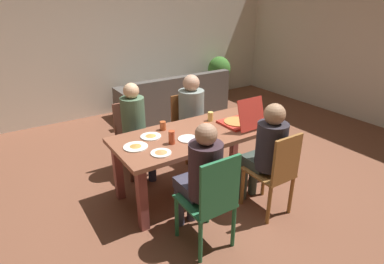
{
  "coord_description": "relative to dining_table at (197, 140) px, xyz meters",
  "views": [
    {
      "loc": [
        -1.85,
        -2.73,
        2.18
      ],
      "look_at": [
        0.0,
        0.1,
        0.71
      ],
      "focal_mm": 29.75,
      "sensor_mm": 36.0,
      "label": 1
    }
  ],
  "objects": [
    {
      "name": "ground_plane",
      "position": [
        0.0,
        0.0,
        -0.64
      ],
      "size": [
        20.0,
        20.0,
        0.0
      ],
      "primitive_type": "plane",
      "color": "brown"
    },
    {
      "name": "back_wall",
      "position": [
        0.0,
        3.22,
        0.78
      ],
      "size": [
        7.78,
        0.12,
        2.85
      ],
      "primitive_type": "cube",
      "color": "silver",
      "rests_on": "ground"
    },
    {
      "name": "side_wall_right",
      "position": [
        3.89,
        0.97,
        0.78
      ],
      "size": [
        0.12,
        5.47,
        2.85
      ],
      "primitive_type": "cube",
      "color": "silver",
      "rests_on": "ground"
    },
    {
      "name": "dining_table",
      "position": [
        0.0,
        0.0,
        0.0
      ],
      "size": [
        1.9,
        0.84,
        0.74
      ],
      "color": "brown",
      "rests_on": "ground"
    },
    {
      "name": "chair_0",
      "position": [
        -0.44,
        -0.9,
        -0.1
      ],
      "size": [
        0.42,
        0.46,
        0.97
      ],
      "color": "#266B41",
      "rests_on": "ground"
    },
    {
      "name": "person_0",
      "position": [
        -0.44,
        -0.72,
        0.06
      ],
      "size": [
        0.3,
        0.53,
        1.21
      ],
      "color": "#3C394A",
      "rests_on": "ground"
    },
    {
      "name": "chair_1",
      "position": [
        0.41,
        0.83,
        -0.14
      ],
      "size": [
        0.44,
        0.41,
        0.89
      ],
      "color": "brown",
      "rests_on": "ground"
    },
    {
      "name": "person_1",
      "position": [
        0.41,
        0.69,
        0.07
      ],
      "size": [
        0.35,
        0.53,
        1.2
      ],
      "color": "#373740",
      "rests_on": "ground"
    },
    {
      "name": "chair_2",
      "position": [
        -0.44,
        0.85,
        -0.15
      ],
      "size": [
        0.38,
        0.45,
        0.91
      ],
      "color": "brown",
      "rests_on": "ground"
    },
    {
      "name": "person_2",
      "position": [
        -0.44,
        0.7,
        0.06
      ],
      "size": [
        0.29,
        0.5,
        1.21
      ],
      "color": "#31344E",
      "rests_on": "ground"
    },
    {
      "name": "chair_3",
      "position": [
        0.41,
        -0.84,
        -0.13
      ],
      "size": [
        0.38,
        0.46,
        0.95
      ],
      "color": "#95612E",
      "rests_on": "ground"
    },
    {
      "name": "person_3",
      "position": [
        0.41,
        -0.69,
        0.07
      ],
      "size": [
        0.31,
        0.49,
        1.21
      ],
      "color": "#36423A",
      "rests_on": "ground"
    },
    {
      "name": "pizza_box_0",
      "position": [
        0.54,
        -0.11,
        0.16
      ],
      "size": [
        0.36,
        0.46,
        0.37
      ],
      "color": "red",
      "rests_on": "dining_table"
    },
    {
      "name": "plate_0",
      "position": [
        -0.5,
        0.16,
        0.11
      ],
      "size": [
        0.23,
        0.23,
        0.03
      ],
      "color": "white",
      "rests_on": "dining_table"
    },
    {
      "name": "plate_1",
      "position": [
        -0.19,
        -0.11,
        0.11
      ],
      "size": [
        0.22,
        0.22,
        0.01
      ],
      "color": "white",
      "rests_on": "dining_table"
    },
    {
      "name": "plate_2",
      "position": [
        -0.59,
        -0.25,
        0.11
      ],
      "size": [
        0.21,
        0.21,
        0.03
      ],
      "color": "white",
      "rests_on": "dining_table"
    },
    {
      "name": "plate_3",
      "position": [
        -0.74,
        0.02,
        0.11
      ],
      "size": [
        0.25,
        0.25,
        0.03
      ],
      "color": "white",
      "rests_on": "dining_table"
    },
    {
      "name": "drinking_glass_0",
      "position": [
        0.33,
        0.2,
        0.16
      ],
      "size": [
        0.07,
        0.07,
        0.11
      ],
      "primitive_type": "cylinder",
      "color": "#E3C35F",
      "rests_on": "dining_table"
    },
    {
      "name": "drinking_glass_1",
      "position": [
        -0.39,
        -0.11,
        0.18
      ],
      "size": [
        0.07,
        0.07,
        0.14
      ],
      "primitive_type": "cylinder",
      "color": "#BD4726",
      "rests_on": "dining_table"
    },
    {
      "name": "drinking_glass_2",
      "position": [
        0.03,
        -0.13,
        0.18
      ],
      "size": [
        0.06,
        0.06,
        0.15
      ],
      "primitive_type": "cylinder",
      "color": "#B5522B",
      "rests_on": "dining_table"
    },
    {
      "name": "drinking_glass_3",
      "position": [
        -0.29,
        0.26,
        0.15
      ],
      "size": [
        0.07,
        0.07,
        0.1
      ],
      "primitive_type": "cylinder",
      "color": "#B55027",
      "rests_on": "dining_table"
    },
    {
      "name": "couch",
      "position": [
        1.12,
        2.47,
        -0.37
      ],
      "size": [
        2.1,
        0.91,
        0.8
      ],
      "color": "#534E49",
      "rests_on": "ground"
    },
    {
      "name": "potted_plant",
      "position": [
        2.48,
        2.8,
        -0.11
      ],
      "size": [
        0.5,
        0.5,
        0.92
      ],
      "color": "gray",
      "rests_on": "ground"
    }
  ]
}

